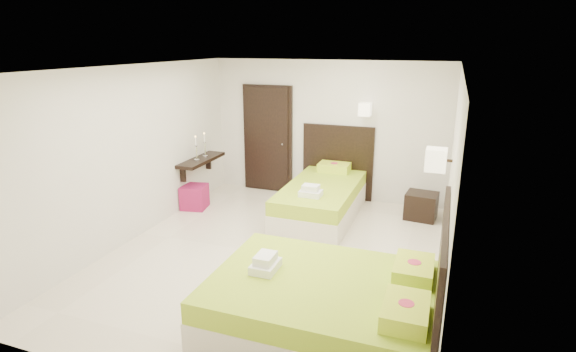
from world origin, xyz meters
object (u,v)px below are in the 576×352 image
(bed_double, at_px, (330,304))
(nightstand, at_px, (421,206))
(bed_single, at_px, (323,197))
(ottoman, at_px, (194,197))

(bed_double, bearing_deg, nightstand, 79.72)
(bed_double, relative_size, nightstand, 4.47)
(bed_single, height_order, ottoman, bed_single)
(bed_single, height_order, bed_double, bed_double)
(bed_single, relative_size, nightstand, 4.45)
(bed_single, relative_size, ottoman, 5.32)
(bed_single, bearing_deg, nightstand, 15.55)
(bed_single, distance_m, bed_double, 3.29)
(bed_double, xyz_separation_m, ottoman, (-3.25, 2.72, -0.12))
(bed_single, xyz_separation_m, ottoman, (-2.29, -0.43, -0.12))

